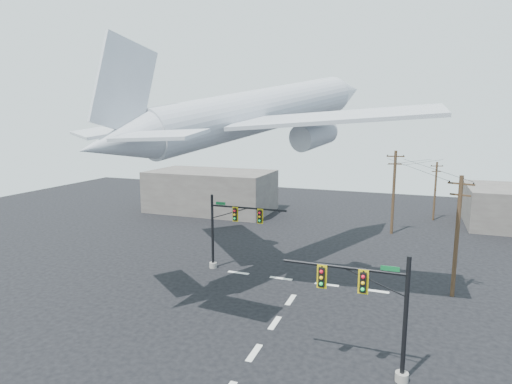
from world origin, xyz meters
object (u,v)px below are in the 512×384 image
at_px(signal_mast_far, 228,230).
at_px(airliner, 261,112).
at_px(utility_pole_c, 435,190).
at_px(utility_pole_a, 457,234).
at_px(utility_pole_b, 394,191).
at_px(signal_mast_near, 377,312).

distance_m(signal_mast_far, airliner, 10.92).
xyz_separation_m(utility_pole_c, airliner, (-15.44, -26.98, 10.08)).
distance_m(utility_pole_a, airliner, 18.39).
distance_m(utility_pole_a, utility_pole_b, 18.48).
relative_size(signal_mast_far, utility_pole_a, 0.78).
height_order(utility_pole_b, utility_pole_c, utility_pole_b).
distance_m(signal_mast_near, utility_pole_b, 30.71).
height_order(signal_mast_far, utility_pole_c, utility_pole_c).
bearing_deg(utility_pole_c, utility_pole_a, -108.17).
relative_size(signal_mast_near, airliner, 0.22).
distance_m(utility_pole_b, airliner, 22.46).
bearing_deg(airliner, utility_pole_a, -67.94).
bearing_deg(utility_pole_b, signal_mast_near, -96.94).
xyz_separation_m(signal_mast_far, utility_pole_a, (18.81, 0.67, 1.23)).
bearing_deg(airliner, signal_mast_far, 123.59).
height_order(utility_pole_b, airliner, airliner).
height_order(signal_mast_near, utility_pole_b, utility_pole_b).
distance_m(signal_mast_far, utility_pole_c, 33.15).
relative_size(signal_mast_near, utility_pole_a, 0.72).
xyz_separation_m(signal_mast_near, utility_pole_a, (4.79, 13.00, 1.27)).
bearing_deg(airliner, utility_pole_c, -7.92).
bearing_deg(utility_pole_a, signal_mast_near, -90.25).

